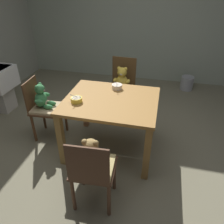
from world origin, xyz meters
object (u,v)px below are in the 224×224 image
at_px(teddy_chair_far_center, 122,84).
at_px(teddy_chair_near_front, 92,164).
at_px(dining_table, 111,108).
at_px(porridge_bowl_yellow_near_left, 76,100).
at_px(porridge_bowl_cream_far_center, 117,86).
at_px(metal_pail, 187,83).
at_px(teddy_chair_near_left, 44,103).

xyz_separation_m(teddy_chair_far_center, teddy_chair_near_front, (0.08, -1.74, -0.01)).
bearing_deg(dining_table, porridge_bowl_yellow_near_left, -157.39).
bearing_deg(porridge_bowl_cream_far_center, teddy_chair_near_front, -88.57).
distance_m(teddy_chair_near_front, metal_pail, 3.22).
height_order(dining_table, teddy_chair_far_center, teddy_chair_far_center).
distance_m(teddy_chair_near_left, porridge_bowl_cream_far_center, 1.02).
bearing_deg(teddy_chair_far_center, porridge_bowl_cream_far_center, 8.27).
distance_m(porridge_bowl_cream_far_center, porridge_bowl_yellow_near_left, 0.60).
relative_size(porridge_bowl_cream_far_center, metal_pail, 0.53).
xyz_separation_m(teddy_chair_far_center, porridge_bowl_cream_far_center, (0.05, -0.57, 0.23)).
xyz_separation_m(dining_table, porridge_bowl_yellow_near_left, (-0.38, -0.16, 0.15)).
bearing_deg(dining_table, porridge_bowl_cream_far_center, 88.86).
bearing_deg(teddy_chair_near_front, teddy_chair_far_center, -1.23).
height_order(teddy_chair_far_center, metal_pail, teddy_chair_far_center).
xyz_separation_m(teddy_chair_near_left, porridge_bowl_cream_far_center, (0.96, 0.25, 0.24)).
xyz_separation_m(dining_table, teddy_chair_near_front, (0.04, -0.87, -0.08)).
bearing_deg(teddy_chair_near_front, porridge_bowl_cream_far_center, -2.36).
distance_m(teddy_chair_near_left, teddy_chair_far_center, 1.23).
bearing_deg(metal_pail, teddy_chair_near_front, -109.18).
height_order(dining_table, teddy_chair_near_left, teddy_chair_near_left).
distance_m(dining_table, teddy_chair_near_front, 0.87).
bearing_deg(porridge_bowl_cream_far_center, teddy_chair_far_center, 94.89).
height_order(dining_table, teddy_chair_near_front, teddy_chair_near_front).
distance_m(teddy_chair_near_left, metal_pail, 2.95).
xyz_separation_m(teddy_chair_near_left, metal_pail, (2.04, 2.10, -0.40)).
bearing_deg(dining_table, teddy_chair_near_left, 176.81).
xyz_separation_m(teddy_chair_near_left, porridge_bowl_yellow_near_left, (0.58, -0.21, 0.24)).
height_order(teddy_chair_near_front, metal_pail, teddy_chair_near_front).
height_order(teddy_chair_far_center, porridge_bowl_yellow_near_left, teddy_chair_far_center).
relative_size(teddy_chair_far_center, porridge_bowl_cream_far_center, 6.46).
bearing_deg(teddy_chair_near_front, teddy_chair_near_left, 43.28).
bearing_deg(teddy_chair_far_center, dining_table, 6.17).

